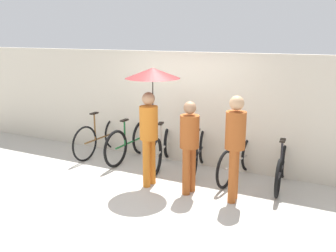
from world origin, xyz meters
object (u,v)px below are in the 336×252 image
(parked_bicycle_2, at_px, (163,148))
(parked_bicycle_5, at_px, (281,168))
(pedestrian_leading, at_px, (151,96))
(parked_bicycle_0, at_px, (101,137))
(parked_bicycle_3, at_px, (199,152))
(parked_bicycle_4, at_px, (238,160))
(pedestrian_center, at_px, (189,141))
(pedestrian_trailing, at_px, (235,140))
(parked_bicycle_1, at_px, (130,142))

(parked_bicycle_2, relative_size, parked_bicycle_5, 1.06)
(pedestrian_leading, bearing_deg, parked_bicycle_0, 155.69)
(parked_bicycle_3, height_order, parked_bicycle_4, parked_bicycle_3)
(pedestrian_leading, distance_m, pedestrian_center, 1.03)
(pedestrian_leading, relative_size, pedestrian_center, 1.32)
(parked_bicycle_5, bearing_deg, parked_bicycle_4, 84.19)
(parked_bicycle_0, relative_size, parked_bicycle_2, 1.06)
(parked_bicycle_0, height_order, pedestrian_leading, pedestrian_leading)
(parked_bicycle_5, bearing_deg, pedestrian_trailing, 143.53)
(parked_bicycle_4, distance_m, pedestrian_leading, 2.03)
(parked_bicycle_3, bearing_deg, pedestrian_center, -177.80)
(parked_bicycle_0, distance_m, parked_bicycle_5, 3.95)
(parked_bicycle_0, relative_size, parked_bicycle_4, 1.05)
(parked_bicycle_4, height_order, pedestrian_leading, pedestrian_leading)
(parked_bicycle_0, height_order, pedestrian_center, pedestrian_center)
(pedestrian_leading, relative_size, pedestrian_trailing, 1.21)
(parked_bicycle_5, bearing_deg, parked_bicycle_0, 84.73)
(pedestrian_leading, bearing_deg, pedestrian_center, -1.61)
(parked_bicycle_2, relative_size, parked_bicycle_3, 0.94)
(parked_bicycle_0, relative_size, pedestrian_leading, 0.88)
(pedestrian_center, bearing_deg, parked_bicycle_4, 69.01)
(pedestrian_leading, height_order, pedestrian_trailing, pedestrian_leading)
(parked_bicycle_5, height_order, pedestrian_leading, pedestrian_leading)
(parked_bicycle_2, distance_m, parked_bicycle_3, 0.79)
(parked_bicycle_0, height_order, parked_bicycle_5, parked_bicycle_0)
(parked_bicycle_0, distance_m, pedestrian_leading, 2.41)
(parked_bicycle_3, xyz_separation_m, parked_bicycle_5, (1.58, -0.02, -0.05))
(parked_bicycle_0, distance_m, parked_bicycle_1, 0.79)
(parked_bicycle_2, xyz_separation_m, parked_bicycle_3, (0.79, -0.01, 0.02))
(parked_bicycle_5, distance_m, pedestrian_center, 1.76)
(parked_bicycle_1, distance_m, parked_bicycle_3, 1.58)
(pedestrian_leading, xyz_separation_m, pedestrian_center, (0.76, -0.07, -0.69))
(parked_bicycle_1, xyz_separation_m, pedestrian_center, (1.81, -1.00, 0.52))
(parked_bicycle_0, distance_m, parked_bicycle_4, 3.16)
(parked_bicycle_3, bearing_deg, parked_bicycle_2, 78.10)
(parked_bicycle_1, bearing_deg, parked_bicycle_2, -87.30)
(parked_bicycle_4, bearing_deg, pedestrian_trailing, -160.62)
(parked_bicycle_3, distance_m, pedestrian_center, 1.15)
(parked_bicycle_4, xyz_separation_m, pedestrian_trailing, (0.20, -0.95, 0.65))
(parked_bicycle_3, distance_m, parked_bicycle_5, 1.58)
(parked_bicycle_0, relative_size, parked_bicycle_5, 1.12)
(parked_bicycle_2, xyz_separation_m, parked_bicycle_4, (1.58, -0.02, -0.01))
(parked_bicycle_0, distance_m, parked_bicycle_3, 2.37)
(parked_bicycle_4, relative_size, pedestrian_leading, 0.84)
(pedestrian_center, relative_size, pedestrian_trailing, 0.92)
(parked_bicycle_0, xyz_separation_m, parked_bicycle_1, (0.79, -0.05, -0.00))
(parked_bicycle_1, relative_size, pedestrian_center, 1.12)
(parked_bicycle_2, bearing_deg, parked_bicycle_4, -104.14)
(parked_bicycle_0, relative_size, parked_bicycle_3, 1.00)
(pedestrian_trailing, bearing_deg, pedestrian_leading, 172.91)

